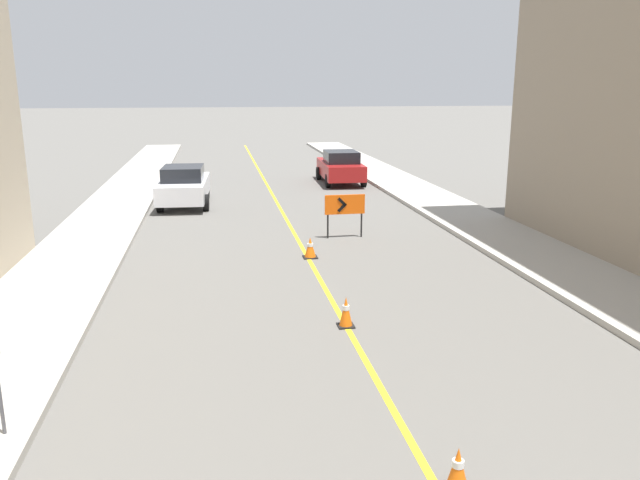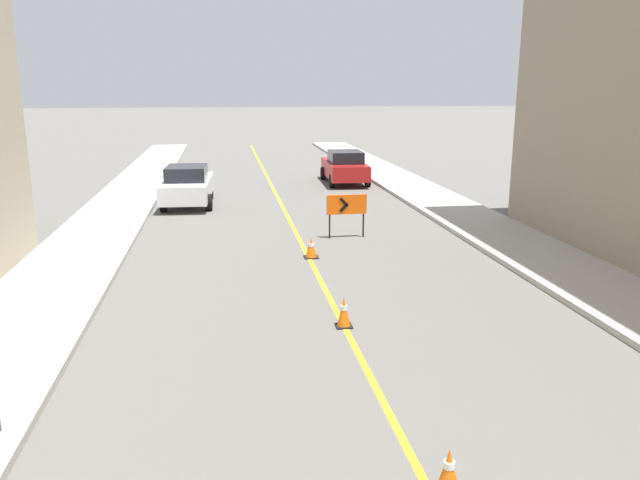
% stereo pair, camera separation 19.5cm
% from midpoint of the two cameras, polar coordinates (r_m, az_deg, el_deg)
% --- Properties ---
extents(lane_stripe, '(0.12, 57.31, 0.01)m').
position_cam_midpoint_polar(lane_stripe, '(22.66, -2.68, 2.06)').
color(lane_stripe, gold).
rests_on(lane_stripe, ground_plane).
extents(sidewalk_left, '(2.64, 57.31, 0.14)m').
position_cam_midpoint_polar(sidewalk_left, '(22.87, -18.68, 1.61)').
color(sidewalk_left, '#ADA89E').
rests_on(sidewalk_left, ground_plane).
extents(sidewalk_right, '(2.64, 57.31, 0.14)m').
position_cam_midpoint_polar(sidewalk_right, '(24.15, 12.47, 2.64)').
color(sidewalk_right, '#ADA89E').
rests_on(sidewalk_right, ground_plane).
extents(traffic_cone_third, '(0.34, 0.34, 0.57)m').
position_cam_midpoint_polar(traffic_cone_third, '(7.94, 12.42, -19.91)').
color(traffic_cone_third, black).
rests_on(traffic_cone_third, ground_plane).
extents(traffic_cone_fourth, '(0.33, 0.33, 0.62)m').
position_cam_midpoint_polar(traffic_cone_fourth, '(12.43, 2.65, -6.60)').
color(traffic_cone_fourth, black).
rests_on(traffic_cone_fourth, ground_plane).
extents(traffic_cone_fifth, '(0.40, 0.40, 0.58)m').
position_cam_midpoint_polar(traffic_cone_fifth, '(17.31, -0.49, -0.71)').
color(traffic_cone_fifth, black).
rests_on(traffic_cone_fifth, ground_plane).
extents(arrow_barricade_primary, '(1.27, 0.09, 1.37)m').
position_cam_midpoint_polar(arrow_barricade_primary, '(19.47, 2.74, 3.08)').
color(arrow_barricade_primary, '#EF560C').
rests_on(arrow_barricade_primary, ground_plane).
extents(parked_car_curb_near, '(2.02, 4.39, 1.59)m').
position_cam_midpoint_polar(parked_car_curb_near, '(25.47, -11.81, 4.92)').
color(parked_car_curb_near, silver).
rests_on(parked_car_curb_near, ground_plane).
extents(parked_car_curb_mid, '(1.96, 4.36, 1.59)m').
position_cam_midpoint_polar(parked_car_curb_mid, '(30.70, 2.47, 6.69)').
color(parked_car_curb_mid, maroon).
rests_on(parked_car_curb_mid, ground_plane).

